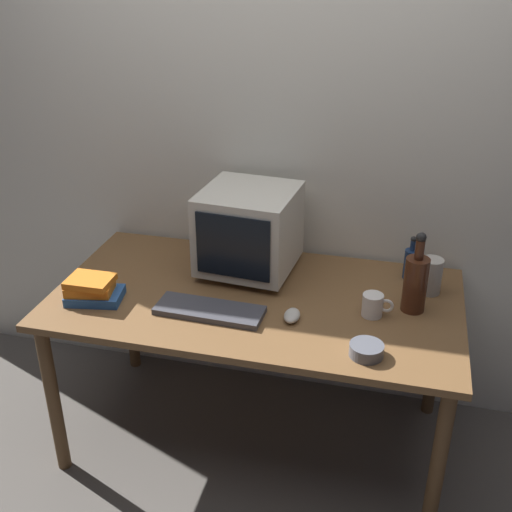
{
  "coord_description": "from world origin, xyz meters",
  "views": [
    {
      "loc": [
        0.54,
        -2.14,
        2.05
      ],
      "look_at": [
        0.0,
        0.0,
        0.93
      ],
      "focal_mm": 44.3,
      "sensor_mm": 36.0,
      "label": 1
    }
  ],
  "objects_px": {
    "bottle_short": "(411,263)",
    "metal_canister": "(431,276)",
    "book_stack": "(92,290)",
    "bottle_tall": "(416,282)",
    "crt_monitor": "(249,230)",
    "cd_spindle": "(366,350)",
    "keyboard": "(210,310)",
    "computer_mouse": "(292,316)",
    "mug": "(373,305)"
  },
  "relations": [
    {
      "from": "bottle_short",
      "to": "book_stack",
      "type": "bearing_deg",
      "value": -157.78
    },
    {
      "from": "keyboard",
      "to": "book_stack",
      "type": "xyz_separation_m",
      "value": [
        -0.48,
        -0.02,
        0.04
      ]
    },
    {
      "from": "keyboard",
      "to": "bottle_tall",
      "type": "xyz_separation_m",
      "value": [
        0.76,
        0.22,
        0.11
      ]
    },
    {
      "from": "keyboard",
      "to": "book_stack",
      "type": "relative_size",
      "value": 1.78
    },
    {
      "from": "computer_mouse",
      "to": "keyboard",
      "type": "bearing_deg",
      "value": -174.31
    },
    {
      "from": "bottle_tall",
      "to": "cd_spindle",
      "type": "height_order",
      "value": "bottle_tall"
    },
    {
      "from": "keyboard",
      "to": "bottle_short",
      "type": "height_order",
      "value": "bottle_short"
    },
    {
      "from": "bottle_short",
      "to": "metal_canister",
      "type": "height_order",
      "value": "bottle_short"
    },
    {
      "from": "mug",
      "to": "bottle_short",
      "type": "bearing_deg",
      "value": 69.67
    },
    {
      "from": "keyboard",
      "to": "computer_mouse",
      "type": "bearing_deg",
      "value": 7.69
    },
    {
      "from": "computer_mouse",
      "to": "book_stack",
      "type": "distance_m",
      "value": 0.8
    },
    {
      "from": "computer_mouse",
      "to": "bottle_short",
      "type": "bearing_deg",
      "value": 46.78
    },
    {
      "from": "keyboard",
      "to": "metal_canister",
      "type": "bearing_deg",
      "value": 26.5
    },
    {
      "from": "bottle_short",
      "to": "crt_monitor",
      "type": "bearing_deg",
      "value": -171.43
    },
    {
      "from": "crt_monitor",
      "to": "computer_mouse",
      "type": "relative_size",
      "value": 4.16
    },
    {
      "from": "computer_mouse",
      "to": "bottle_tall",
      "type": "relative_size",
      "value": 0.3
    },
    {
      "from": "crt_monitor",
      "to": "book_stack",
      "type": "xyz_separation_m",
      "value": [
        -0.54,
        -0.4,
        -0.15
      ]
    },
    {
      "from": "crt_monitor",
      "to": "book_stack",
      "type": "relative_size",
      "value": 1.76
    },
    {
      "from": "keyboard",
      "to": "bottle_tall",
      "type": "bearing_deg",
      "value": 18.01
    },
    {
      "from": "bottle_tall",
      "to": "book_stack",
      "type": "distance_m",
      "value": 1.27
    },
    {
      "from": "keyboard",
      "to": "mug",
      "type": "bearing_deg",
      "value": 14.7
    },
    {
      "from": "computer_mouse",
      "to": "bottle_tall",
      "type": "xyz_separation_m",
      "value": [
        0.44,
        0.19,
        0.11
      ]
    },
    {
      "from": "crt_monitor",
      "to": "book_stack",
      "type": "bearing_deg",
      "value": -143.78
    },
    {
      "from": "book_stack",
      "to": "bottle_tall",
      "type": "bearing_deg",
      "value": 10.81
    },
    {
      "from": "bottle_tall",
      "to": "metal_canister",
      "type": "height_order",
      "value": "bottle_tall"
    },
    {
      "from": "bottle_tall",
      "to": "computer_mouse",
      "type": "bearing_deg",
      "value": -157.16
    },
    {
      "from": "computer_mouse",
      "to": "book_stack",
      "type": "height_order",
      "value": "book_stack"
    },
    {
      "from": "bottle_short",
      "to": "metal_canister",
      "type": "relative_size",
      "value": 1.3
    },
    {
      "from": "keyboard",
      "to": "bottle_short",
      "type": "bearing_deg",
      "value": 35.0
    },
    {
      "from": "book_stack",
      "to": "metal_canister",
      "type": "xyz_separation_m",
      "value": [
        1.3,
        0.39,
        0.03
      ]
    },
    {
      "from": "bottle_tall",
      "to": "bottle_short",
      "type": "height_order",
      "value": "bottle_tall"
    },
    {
      "from": "bottle_tall",
      "to": "mug",
      "type": "relative_size",
      "value": 2.75
    },
    {
      "from": "keyboard",
      "to": "bottle_tall",
      "type": "distance_m",
      "value": 0.8
    },
    {
      "from": "bottle_tall",
      "to": "book_stack",
      "type": "bearing_deg",
      "value": -169.19
    },
    {
      "from": "computer_mouse",
      "to": "bottle_tall",
      "type": "distance_m",
      "value": 0.49
    },
    {
      "from": "crt_monitor",
      "to": "bottle_tall",
      "type": "bearing_deg",
      "value": -12.83
    },
    {
      "from": "crt_monitor",
      "to": "mug",
      "type": "relative_size",
      "value": 3.47
    },
    {
      "from": "computer_mouse",
      "to": "mug",
      "type": "xyz_separation_m",
      "value": [
        0.29,
        0.11,
        0.03
      ]
    },
    {
      "from": "computer_mouse",
      "to": "cd_spindle",
      "type": "xyz_separation_m",
      "value": [
        0.29,
        -0.16,
        0.0
      ]
    },
    {
      "from": "bottle_tall",
      "to": "metal_canister",
      "type": "distance_m",
      "value": 0.17
    },
    {
      "from": "crt_monitor",
      "to": "cd_spindle",
      "type": "height_order",
      "value": "crt_monitor"
    },
    {
      "from": "cd_spindle",
      "to": "metal_canister",
      "type": "relative_size",
      "value": 0.8
    },
    {
      "from": "computer_mouse",
      "to": "mug",
      "type": "height_order",
      "value": "mug"
    },
    {
      "from": "crt_monitor",
      "to": "book_stack",
      "type": "distance_m",
      "value": 0.69
    },
    {
      "from": "keyboard",
      "to": "book_stack",
      "type": "height_order",
      "value": "book_stack"
    },
    {
      "from": "computer_mouse",
      "to": "book_stack",
      "type": "relative_size",
      "value": 0.42
    },
    {
      "from": "keyboard",
      "to": "metal_canister",
      "type": "height_order",
      "value": "metal_canister"
    },
    {
      "from": "metal_canister",
      "to": "mug",
      "type": "bearing_deg",
      "value": -131.43
    },
    {
      "from": "computer_mouse",
      "to": "book_stack",
      "type": "xyz_separation_m",
      "value": [
        -0.8,
        -0.05,
        0.03
      ]
    },
    {
      "from": "bottle_short",
      "to": "computer_mouse",
      "type": "bearing_deg",
      "value": -133.25
    }
  ]
}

